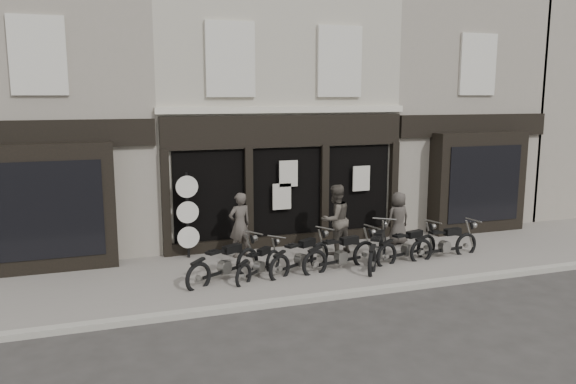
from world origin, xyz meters
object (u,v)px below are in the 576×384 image
object	(u,v)px
motorcycle_0	(225,266)
man_centre	(335,219)
motorcycle_3	(341,256)
motorcycle_1	(259,266)
motorcycle_6	(445,246)
man_left	(240,225)
man_right	(398,218)
advert_sign_post	(188,219)
motorcycle_5	(408,249)
motorcycle_2	(301,259)
motorcycle_4	(378,252)

from	to	relation	value
motorcycle_0	man_centre	xyz separation A→B (m)	(3.37, 1.18, 0.65)
motorcycle_3	man_centre	size ratio (longest dim) A/B	1.17
motorcycle_0	motorcycle_1	size ratio (longest dim) A/B	1.31
motorcycle_1	motorcycle_6	size ratio (longest dim) A/B	0.71
man_centre	man_left	bearing A→B (deg)	-30.93
motorcycle_3	man_right	world-z (taller)	man_right
motorcycle_1	advert_sign_post	xyz separation A→B (m)	(-1.37, 2.11, 0.82)
motorcycle_3	man_left	distance (m)	2.91
motorcycle_3	man_centre	world-z (taller)	man_centre
motorcycle_0	motorcycle_5	bearing A→B (deg)	-30.41
motorcycle_0	motorcycle_2	size ratio (longest dim) A/B	1.03
man_right	motorcycle_1	bearing A→B (deg)	9.26
motorcycle_4	man_left	size ratio (longest dim) A/B	1.15
motorcycle_4	motorcycle_2	bearing A→B (deg)	123.47
motorcycle_3	advert_sign_post	distance (m)	4.21
motorcycle_4	man_right	size ratio (longest dim) A/B	1.31
motorcycle_4	man_centre	xyz separation A→B (m)	(-0.65, 1.27, 0.64)
motorcycle_1	motorcycle_0	bearing A→B (deg)	136.10
motorcycle_2	motorcycle_4	world-z (taller)	motorcycle_4
motorcycle_3	motorcycle_0	bearing A→B (deg)	164.51
man_centre	motorcycle_4	bearing A→B (deg)	98.59
motorcycle_1	man_centre	distance (m)	2.89
motorcycle_4	motorcycle_6	xyz separation A→B (m)	(2.04, 0.01, -0.02)
motorcycle_0	motorcycle_4	distance (m)	4.02
motorcycle_0	motorcycle_6	xyz separation A→B (m)	(6.06, -0.08, -0.01)
man_left	man_right	world-z (taller)	man_left
motorcycle_4	man_left	bearing A→B (deg)	97.45
man_left	man_centre	world-z (taller)	man_centre
motorcycle_5	advert_sign_post	world-z (taller)	advert_sign_post
motorcycle_2	motorcycle_3	xyz separation A→B (m)	(1.03, -0.16, 0.02)
motorcycle_5	motorcycle_4	bearing A→B (deg)	169.04
motorcycle_6	man_right	size ratio (longest dim) A/B	1.44
motorcycle_1	motorcycle_5	world-z (taller)	motorcycle_5
motorcycle_3	motorcycle_4	xyz separation A→B (m)	(1.05, 0.03, 0.01)
motorcycle_0	motorcycle_5	size ratio (longest dim) A/B	0.96
advert_sign_post	motorcycle_1	bearing A→B (deg)	-57.77
motorcycle_4	man_centre	size ratio (longest dim) A/B	1.05
motorcycle_0	man_right	world-z (taller)	man_right
motorcycle_5	motorcycle_6	world-z (taller)	motorcycle_6
motorcycle_2	motorcycle_3	size ratio (longest dim) A/B	0.89
man_left	motorcycle_0	bearing A→B (deg)	50.40
motorcycle_1	motorcycle_5	bearing A→B (deg)	-41.53
motorcycle_3	motorcycle_4	size ratio (longest dim) A/B	1.12
motorcycle_1	motorcycle_4	world-z (taller)	motorcycle_4
motorcycle_2	motorcycle_6	xyz separation A→B (m)	(4.12, -0.12, 0.00)
motorcycle_4	man_right	xyz separation A→B (m)	(1.51, 1.61, 0.44)
motorcycle_1	man_left	size ratio (longest dim) A/B	0.90
motorcycle_5	man_left	bearing A→B (deg)	140.83
motorcycle_3	man_right	distance (m)	3.07
motorcycle_0	man_centre	size ratio (longest dim) A/B	1.07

